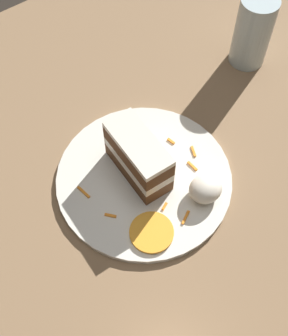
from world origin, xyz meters
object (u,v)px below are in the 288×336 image
object	(u,v)px
cake_slice	(138,157)
drinking_glass	(252,36)
plate	(144,179)
orange_garnish	(152,232)
cream_dollop	(206,189)

from	to	relation	value
cake_slice	drinking_glass	size ratio (longest dim) A/B	0.88
plate	cake_slice	bearing A→B (deg)	87.85
orange_garnish	drinking_glass	distance (m)	0.41
cake_slice	drinking_glass	xyz separation A→B (m)	(0.32, 0.09, 0.01)
drinking_glass	cream_dollop	bearing A→B (deg)	-144.44
plate	drinking_glass	size ratio (longest dim) A/B	2.06
cake_slice	cream_dollop	world-z (taller)	cake_slice
cream_dollop	plate	bearing A→B (deg)	126.18
cream_dollop	drinking_glass	xyz separation A→B (m)	(0.26, 0.19, 0.03)
plate	cream_dollop	xyz separation A→B (m)	(0.06, -0.08, 0.02)
orange_garnish	cream_dollop	bearing A→B (deg)	2.42
cake_slice	orange_garnish	size ratio (longest dim) A/B	1.80
plate	orange_garnish	bearing A→B (deg)	-118.67
cream_dollop	drinking_glass	size ratio (longest dim) A/B	0.39
plate	drinking_glass	xyz separation A→B (m)	(0.32, 0.10, 0.05)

